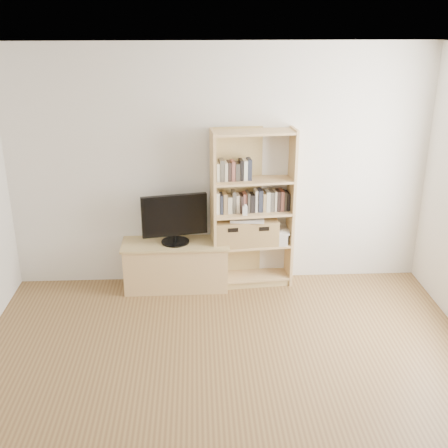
{
  "coord_description": "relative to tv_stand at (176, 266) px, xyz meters",
  "views": [
    {
      "loc": [
        -0.24,
        -3.29,
        2.93
      ],
      "look_at": [
        0.02,
        1.9,
        0.89
      ],
      "focal_mm": 45.0,
      "sensor_mm": 36.0,
      "label": 1
    }
  ],
  "objects": [
    {
      "name": "ceiling",
      "position": [
        0.49,
        -2.29,
        2.35
      ],
      "size": [
        4.5,
        5.0,
        0.01
      ],
      "primitive_type": "cube",
      "color": "white",
      "rests_on": "back_wall"
    },
    {
      "name": "baby_monitor",
      "position": [
        0.75,
        -0.05,
        0.65
      ],
      "size": [
        0.05,
        0.04,
        0.1
      ],
      "primitive_type": "cube",
      "rotation": [
        0.0,
        0.0,
        -0.1
      ],
      "color": "white",
      "rests_on": "bookshelf"
    },
    {
      "name": "back_wall",
      "position": [
        0.49,
        0.21,
        1.05
      ],
      "size": [
        4.5,
        0.02,
        2.6
      ],
      "primitive_type": "cube",
      "color": "silver",
      "rests_on": "floor"
    },
    {
      "name": "books_row_mid",
      "position": [
        0.83,
        0.07,
        0.71
      ],
      "size": [
        0.81,
        0.26,
        0.21
      ],
      "primitive_type": "cube",
      "rotation": [
        0.0,
        0.0,
        0.13
      ],
      "color": "beige",
      "rests_on": "bookshelf"
    },
    {
      "name": "bookshelf",
      "position": [
        0.83,
        0.05,
        0.62
      ],
      "size": [
        0.9,
        0.4,
        1.75
      ],
      "primitive_type": "cube",
      "rotation": [
        0.0,
        0.0,
        0.1
      ],
      "color": "tan",
      "rests_on": "floor"
    },
    {
      "name": "tv_stand",
      "position": [
        0.0,
        0.0,
        0.0
      ],
      "size": [
        1.12,
        0.43,
        0.51
      ],
      "primitive_type": "cube",
      "rotation": [
        0.0,
        0.0,
        0.01
      ],
      "color": "tan",
      "rests_on": "floor"
    },
    {
      "name": "television",
      "position": [
        0.0,
        0.0,
        0.55
      ],
      "size": [
        0.7,
        0.19,
        0.55
      ],
      "primitive_type": "cube",
      "rotation": [
        0.0,
        0.0,
        0.19
      ],
      "color": "black",
      "rests_on": "tv_stand"
    },
    {
      "name": "basket_right",
      "position": [
        0.94,
        0.06,
        0.37
      ],
      "size": [
        0.36,
        0.3,
        0.28
      ],
      "primitive_type": "cube",
      "rotation": [
        0.0,
        0.0,
        0.07
      ],
      "color": "olive",
      "rests_on": "bookshelf"
    },
    {
      "name": "laptop",
      "position": [
        0.78,
        0.03,
        0.53
      ],
      "size": [
        0.39,
        0.29,
        0.03
      ],
      "primitive_type": "cube",
      "rotation": [
        0.0,
        0.0,
        -0.11
      ],
      "color": "silver",
      "rests_on": "basket_left"
    },
    {
      "name": "books_row_upper",
      "position": [
        0.64,
        0.05,
        1.05
      ],
      "size": [
        0.36,
        0.15,
        0.19
      ],
      "primitive_type": "cube",
      "rotation": [
        0.0,
        0.0,
        0.07
      ],
      "color": "beige",
      "rests_on": "bookshelf"
    },
    {
      "name": "basket_left",
      "position": [
        0.6,
        0.03,
        0.37
      ],
      "size": [
        0.38,
        0.32,
        0.29
      ],
      "primitive_type": "cube",
      "rotation": [
        0.0,
        0.0,
        0.1
      ],
      "color": "olive",
      "rests_on": "bookshelf"
    },
    {
      "name": "floor",
      "position": [
        0.49,
        -2.29,
        -0.25
      ],
      "size": [
        4.5,
        5.0,
        0.01
      ],
      "primitive_type": "cube",
      "color": "brown",
      "rests_on": "ground"
    },
    {
      "name": "magazine_stack",
      "position": [
        1.13,
        0.08,
        0.3
      ],
      "size": [
        0.23,
        0.31,
        0.13
      ],
      "primitive_type": "cube",
      "rotation": [
        0.0,
        0.0,
        -0.13
      ],
      "color": "#BCB8AE",
      "rests_on": "bookshelf"
    }
  ]
}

